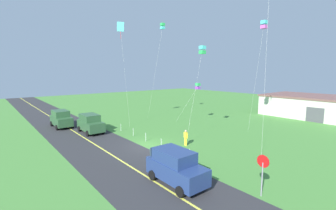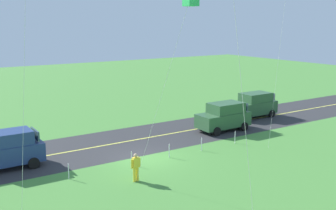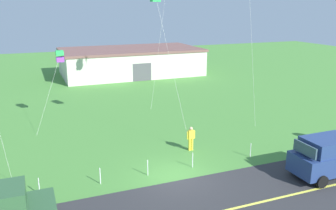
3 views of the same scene
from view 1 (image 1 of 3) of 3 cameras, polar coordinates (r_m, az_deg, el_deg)
The scene contains 19 objects.
ground_plane at distance 23.94m, azimuth -4.97°, elevation -10.00°, with size 120.00×120.00×0.10m, color #478438.
asphalt_road at distance 22.08m, azimuth -13.80°, elevation -11.65°, with size 120.00×7.00×0.00m, color #2D2D30.
road_centre_stripe at distance 22.07m, azimuth -13.80°, elevation -11.64°, with size 120.00×0.16×0.00m, color #E5E04C.
car_suv_foreground at distance 15.96m, azimuth 1.92°, elevation -14.82°, with size 4.40×2.12×2.24m.
car_parked_west_near at distance 30.16m, azimuth -18.44°, elevation -4.24°, with size 4.40×2.12×2.24m.
car_parked_west_far at distance 34.59m, azimuth -24.68°, elevation -3.03°, with size 4.40×2.12×2.24m.
stop_sign at distance 15.25m, azimuth 22.16°, elevation -13.93°, with size 0.76×0.08×2.56m.
person_adult_near at distance 23.75m, azimuth 4.34°, elevation -7.84°, with size 0.58×0.22×1.60m.
kite_red_low at distance 26.14m, azimuth 8.40°, elevation 13.13°, with size 1.40×3.68×10.18m.
kite_blue_mid at distance 34.06m, azimuth 7.28°, elevation 4.59°, with size 2.54×2.49×5.78m.
kite_yellow_high at distance 29.40m, azimuth 22.41°, elevation 17.64°, with size 1.92×0.81×13.03m.
kite_green_far at distance 32.94m, azimuth -11.50°, elevation 17.74°, with size 1.74×0.81×13.93m.
kite_pink_drift at distance 37.35m, azimuth -1.35°, elevation 18.63°, with size 1.91×2.10×14.72m.
warehouse_distant at distance 45.22m, azimuth 34.38°, elevation -0.48°, with size 18.36×10.20×3.50m.
fence_post_0 at distance 30.04m, azimuth -11.45°, elevation -5.41°, with size 0.05×0.05×0.90m, color silver.
fence_post_1 at distance 27.45m, azimuth -8.51°, elevation -6.61°, with size 0.05×0.05×0.90m, color silver.
fence_post_2 at distance 25.29m, azimuth -5.46°, elevation -7.84°, with size 0.05×0.05×0.90m, color silver.
fence_post_3 at distance 23.14m, azimuth -1.66°, elevation -9.32°, with size 0.05×0.05×0.90m, color silver.
fence_post_4 at distance 20.29m, azimuth 5.29°, elevation -11.89°, with size 0.05×0.05×0.90m, color silver.
Camera 1 is at (18.94, -12.64, 7.35)m, focal length 24.92 mm.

